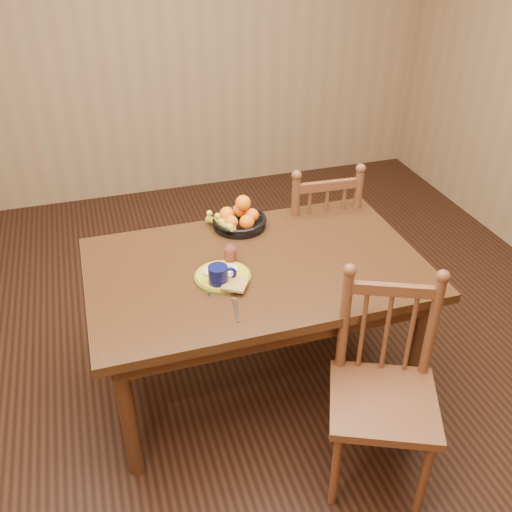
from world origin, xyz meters
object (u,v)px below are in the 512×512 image
object	(u,v)px
coffee_mug	(219,276)
dining_table	(256,279)
chair_near	(383,391)
chair_far	(315,239)
fruit_bowl	(238,219)
breakfast_plate	(223,276)

from	to	relation	value
coffee_mug	dining_table	bearing A→B (deg)	27.87
chair_near	coffee_mug	size ratio (longest dim) A/B	7.37
dining_table	chair_far	bearing A→B (deg)	45.52
chair_far	fruit_bowl	size ratio (longest dim) A/B	3.04
chair_near	coffee_mug	world-z (taller)	chair_near
dining_table	chair_far	xyz separation A→B (m)	(0.55, 0.56, -0.19)
chair_far	coffee_mug	bearing A→B (deg)	44.81
chair_far	fruit_bowl	distance (m)	0.64
chair_near	chair_far	bearing A→B (deg)	104.97
chair_near	fruit_bowl	world-z (taller)	chair_near
chair_near	fruit_bowl	size ratio (longest dim) A/B	3.03
coffee_mug	breakfast_plate	bearing A→B (deg)	57.22
chair_far	breakfast_plate	world-z (taller)	chair_far
dining_table	chair_far	distance (m)	0.80
chair_far	breakfast_plate	bearing A→B (deg)	43.88
dining_table	coffee_mug	world-z (taller)	coffee_mug
fruit_bowl	chair_far	bearing A→B (deg)	18.41
breakfast_plate	coffee_mug	xyz separation A→B (m)	(-0.03, -0.05, 0.04)
chair_near	dining_table	bearing A→B (deg)	140.69
coffee_mug	fruit_bowl	xyz separation A→B (m)	(0.23, 0.49, -0.00)
dining_table	coffee_mug	xyz separation A→B (m)	(-0.21, -0.11, 0.14)
fruit_bowl	breakfast_plate	bearing A→B (deg)	-114.08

